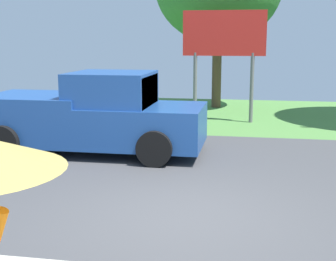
% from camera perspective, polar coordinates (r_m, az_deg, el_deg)
% --- Properties ---
extents(ground_plane, '(40.00, 22.00, 0.20)m').
position_cam_1_polar(ground_plane, '(9.92, 4.52, -4.47)').
color(ground_plane, '#424244').
extents(pickup_truck, '(5.20, 2.28, 1.88)m').
position_cam_1_polar(pickup_truck, '(10.97, -9.16, 1.84)').
color(pickup_truck, '#1E478C').
rests_on(pickup_truck, ground_plane).
extents(roadside_billboard, '(2.60, 0.12, 3.50)m').
position_cam_1_polar(roadside_billboard, '(14.93, 6.89, 10.79)').
color(roadside_billboard, slate).
rests_on(roadside_billboard, ground_plane).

